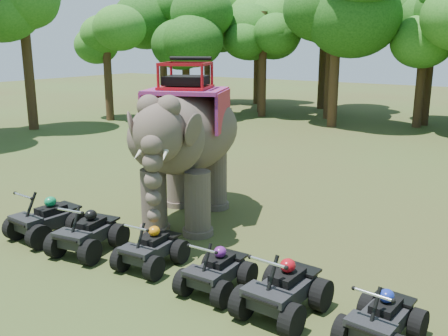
{
  "coord_description": "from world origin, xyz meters",
  "views": [
    {
      "loc": [
        6.9,
        -9.23,
        5.04
      ],
      "look_at": [
        0.0,
        1.2,
        1.9
      ],
      "focal_mm": 40.0,
      "sensor_mm": 36.0,
      "label": 1
    }
  ],
  "objects": [
    {
      "name": "atv_0",
      "position": [
        -3.91,
        -1.42,
        0.67
      ],
      "size": [
        1.44,
        1.9,
        1.34
      ],
      "primitive_type": null,
      "rotation": [
        0.0,
        0.0,
        -0.07
      ],
      "color": "black",
      "rests_on": "ground"
    },
    {
      "name": "tree_31",
      "position": [
        -6.01,
        23.14,
        4.25
      ],
      "size": [
        5.94,
        5.94,
        8.49
      ],
      "primitive_type": null,
      "color": "#195114",
      "rests_on": "ground"
    },
    {
      "name": "tree_28",
      "position": [
        -18.16,
        26.04,
        3.71
      ],
      "size": [
        5.2,
        5.2,
        7.42
      ],
      "primitive_type": null,
      "color": "#195114",
      "rests_on": "ground"
    },
    {
      "name": "tree_23",
      "position": [
        -14.47,
        18.34,
        3.77
      ],
      "size": [
        5.28,
        5.28,
        7.55
      ],
      "primitive_type": null,
      "color": "#195114",
      "rests_on": "ground"
    },
    {
      "name": "elephant",
      "position": [
        -1.68,
        1.79,
        2.32
      ],
      "size": [
        4.36,
        6.03,
        4.64
      ],
      "primitive_type": null,
      "rotation": [
        0.0,
        0.0,
        0.39
      ],
      "color": "brown",
      "rests_on": "ground"
    },
    {
      "name": "tree_24",
      "position": [
        -10.24,
        21.52,
        3.95
      ],
      "size": [
        5.53,
        5.53,
        7.9
      ],
      "primitive_type": null,
      "color": "#195114",
      "rests_on": "ground"
    },
    {
      "name": "atv_4",
      "position": [
        3.09,
        -1.44,
        0.66
      ],
      "size": [
        1.4,
        1.86,
        1.32
      ],
      "primitive_type": null,
      "rotation": [
        0.0,
        0.0,
        -0.06
      ],
      "color": "black",
      "rests_on": "ground"
    },
    {
      "name": "tree_0",
      "position": [
        0.0,
        22.7,
        3.76
      ],
      "size": [
        5.26,
        5.26,
        7.52
      ],
      "primitive_type": null,
      "color": "#195114",
      "rests_on": "ground"
    },
    {
      "name": "tree_25",
      "position": [
        -4.44,
        20.0,
        4.8
      ],
      "size": [
        6.72,
        6.72,
        9.6
      ],
      "primitive_type": null,
      "color": "#195114",
      "rests_on": "ground"
    },
    {
      "name": "atv_2",
      "position": [
        -0.39,
        -1.25,
        0.58
      ],
      "size": [
        1.25,
        1.65,
        1.16
      ],
      "primitive_type": null,
      "rotation": [
        0.0,
        0.0,
        0.07
      ],
      "color": "black",
      "rests_on": "ground"
    },
    {
      "name": "atv_3",
      "position": [
        1.52,
        -1.38,
        0.58
      ],
      "size": [
        1.16,
        1.58,
        1.16
      ],
      "primitive_type": null,
      "rotation": [
        0.0,
        0.0,
        0.02
      ],
      "color": "black",
      "rests_on": "ground"
    },
    {
      "name": "atv_1",
      "position": [
        -2.26,
        -1.47,
        0.64
      ],
      "size": [
        1.52,
        1.91,
        1.29
      ],
      "primitive_type": null,
      "rotation": [
        0.0,
        0.0,
        0.15
      ],
      "color": "black",
      "rests_on": "ground"
    },
    {
      "name": "tree_27",
      "position": [
        -14.27,
        27.79,
        4.69
      ],
      "size": [
        6.57,
        6.57,
        9.38
      ],
      "primitive_type": null,
      "color": "#195114",
      "rests_on": "ground"
    },
    {
      "name": "tree_36",
      "position": [
        -11.55,
        23.64,
        3.77
      ],
      "size": [
        5.28,
        5.28,
        7.55
      ],
      "primitive_type": null,
      "color": "#195114",
      "rests_on": "ground"
    },
    {
      "name": "tree_29",
      "position": [
        -18.65,
        20.9,
        4.4
      ],
      "size": [
        6.16,
        6.16,
        8.8
      ],
      "primitive_type": null,
      "color": "#195114",
      "rests_on": "ground"
    },
    {
      "name": "tree_21",
      "position": [
        -19.05,
        9.23,
        4.58
      ],
      "size": [
        6.41,
        6.41,
        9.16
      ],
      "primitive_type": null,
      "color": "#195114",
      "rests_on": "ground"
    },
    {
      "name": "tree_38",
      "position": [
        -8.46,
        27.86,
        4.99
      ],
      "size": [
        6.98,
        6.98,
        9.98
      ],
      "primitive_type": null,
      "color": "#195114",
      "rests_on": "ground"
    },
    {
      "name": "tree_35",
      "position": [
        -6.66,
        25.64,
        4.88
      ],
      "size": [
        6.84,
        6.84,
        9.76
      ],
      "primitive_type": null,
      "color": "#195114",
      "rests_on": "ground"
    },
    {
      "name": "ground",
      "position": [
        0.0,
        0.0,
        0.0
      ],
      "size": [
        110.0,
        110.0,
        0.0
      ],
      "primitive_type": "plane",
      "color": "#47381E",
      "rests_on": "ground"
    },
    {
      "name": "atv_5",
      "position": [
        4.93,
        -1.35,
        0.58
      ],
      "size": [
        1.28,
        1.67,
        1.16
      ],
      "primitive_type": null,
      "rotation": [
        0.0,
        0.0,
        -0.09
      ],
      "color": "black",
      "rests_on": "ground"
    },
    {
      "name": "tree_30",
      "position": [
        0.16,
        23.8,
        4.69
      ],
      "size": [
        6.57,
        6.57,
        9.38
      ],
      "primitive_type": null,
      "color": "#195114",
      "rests_on": "ground"
    },
    {
      "name": "tree_22",
      "position": [
        -17.85,
        14.32,
        3.63
      ],
      "size": [
        5.08,
        5.08,
        7.26
      ],
      "primitive_type": null,
      "color": "#195114",
      "rests_on": "ground"
    }
  ]
}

